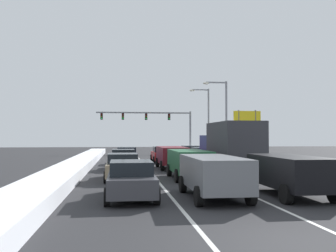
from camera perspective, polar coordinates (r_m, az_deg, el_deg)
The scene contains 21 objects.
ground_plane at distance 27.10m, azimuth 0.71°, elevation -6.86°, with size 120.13×120.13×0.00m, color #28282B.
lane_stripe_between_right_lane_and_center_lane at distance 31.92m, azimuth 2.58°, elevation -6.06°, with size 0.14×50.83×0.01m, color silver.
lane_stripe_between_center_lane_and_left_lane at distance 31.51m, azimuth -3.56°, elevation -6.11°, with size 0.14×50.83×0.01m, color silver.
snow_bank_right_shoulder at distance 33.21m, azimuth 11.66°, elevation -5.09°, with size 1.65×50.83×0.89m, color white.
snow_bank_left_shoulder at distance 31.58m, azimuth -13.24°, elevation -5.49°, with size 2.06×50.83×0.64m, color white.
suv_black_right_lane_nearest at distance 16.34m, azimuth 18.15°, elevation -6.70°, with size 2.16×4.90×1.67m.
box_truck_right_lane_second at distance 24.10m, azimuth 9.52°, elevation -2.97°, with size 2.53×7.20×3.36m.
sedan_silver_right_lane_third at distance 32.63m, azimuth 5.27°, elevation -4.62°, with size 2.00×4.50×1.51m.
sedan_white_right_lane_fourth at distance 38.76m, azimuth 3.51°, elevation -4.14°, with size 2.00×4.50×1.51m.
suv_gray_center_lane_nearest at distance 15.16m, azimuth 6.96°, elevation -7.17°, with size 2.16×4.90×1.67m.
suv_green_center_lane_second at distance 21.83m, azimuth 3.27°, elevation -5.46°, with size 2.16×4.90×1.67m.
suv_maroon_center_lane_third at distance 28.60m, azimuth 0.61°, elevation -4.55°, with size 2.16×4.90×1.67m.
sedan_red_center_lane_fourth at distance 35.73m, azimuth -0.90°, elevation -4.36°, with size 2.00×4.50×1.51m.
sedan_charcoal_left_lane_nearest at distance 15.08m, azimuth -5.70°, elevation -8.17°, with size 2.00×4.50×1.51m.
sedan_tan_left_lane_second at distance 21.55m, azimuth -6.99°, elevation -6.18°, with size 2.00×4.50×1.51m.
sedan_black_left_lane_third at distance 28.34m, azimuth -6.88°, elevation -5.07°, with size 2.00×4.50×1.51m.
sedan_navy_left_lane_fourth at distance 34.02m, azimuth -6.39°, elevation -4.49°, with size 2.00×4.50×1.51m.
traffic_light_gantry at distance 54.72m, azimuth -2.00°, elevation 0.92°, with size 14.00×0.47×6.20m.
street_lamp_right_near at distance 39.86m, azimuth 8.46°, elevation 2.02°, with size 2.66×0.36×8.35m.
street_lamp_right_mid at distance 48.88m, azimuth 5.85°, elevation 1.58°, with size 2.66×0.36×8.73m.
roadside_sign_right at distance 43.53m, azimuth 12.05°, elevation 0.46°, with size 3.20×0.16×5.50m.
Camera 1 is at (-3.78, -8.24, 2.50)m, focal length 39.70 mm.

